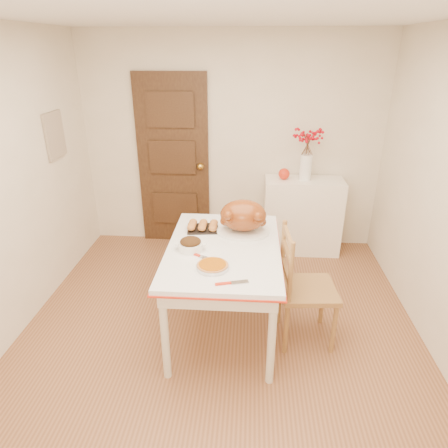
# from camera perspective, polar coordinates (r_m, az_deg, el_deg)

# --- Properties ---
(floor) EXTENTS (3.50, 4.00, 0.00)m
(floor) POSITION_cam_1_polar(r_m,az_deg,el_deg) (3.51, -0.81, -16.90)
(floor) COLOR brown
(floor) RESTS_ON ground
(ceiling) EXTENTS (3.50, 4.00, 0.00)m
(ceiling) POSITION_cam_1_polar(r_m,az_deg,el_deg) (2.65, -1.16, 28.41)
(ceiling) COLOR white
(ceiling) RESTS_ON ground
(wall_back) EXTENTS (3.50, 0.00, 2.50)m
(wall_back) POSITION_cam_1_polar(r_m,az_deg,el_deg) (4.75, 1.11, 11.41)
(wall_back) COLOR beige
(wall_back) RESTS_ON ground
(door_back) EXTENTS (0.85, 0.06, 2.06)m
(door_back) POSITION_cam_1_polar(r_m,az_deg,el_deg) (4.86, -7.29, 8.84)
(door_back) COLOR black
(door_back) RESTS_ON ground
(photo_board) EXTENTS (0.03, 0.35, 0.45)m
(photo_board) POSITION_cam_1_polar(r_m,az_deg,el_deg) (4.38, -23.23, 11.72)
(photo_board) COLOR #B2AB8A
(photo_board) RESTS_ON ground
(sideboard) EXTENTS (0.90, 0.40, 0.90)m
(sideboard) POSITION_cam_1_polar(r_m,az_deg,el_deg) (4.83, 11.16, 1.16)
(sideboard) COLOR white
(sideboard) RESTS_ON floor
(kitchen_table) EXTENTS (0.93, 1.36, 0.82)m
(kitchen_table) POSITION_cam_1_polar(r_m,az_deg,el_deg) (3.43, -0.06, -9.33)
(kitchen_table) COLOR white
(kitchen_table) RESTS_ON floor
(chair_oak) EXTENTS (0.48, 0.48, 1.02)m
(chair_oak) POSITION_cam_1_polar(r_m,az_deg,el_deg) (3.35, 12.03, -8.84)
(chair_oak) COLOR olive
(chair_oak) RESTS_ON floor
(berry_vase) EXTENTS (0.31, 0.31, 0.61)m
(berry_vase) POSITION_cam_1_polar(r_m,az_deg,el_deg) (4.59, 11.85, 9.88)
(berry_vase) COLOR white
(berry_vase) RESTS_ON sideboard
(apple) EXTENTS (0.13, 0.13, 0.13)m
(apple) POSITION_cam_1_polar(r_m,az_deg,el_deg) (4.63, 8.65, 7.15)
(apple) COLOR red
(apple) RESTS_ON sideboard
(turkey_platter) EXTENTS (0.50, 0.41, 0.29)m
(turkey_platter) POSITION_cam_1_polar(r_m,az_deg,el_deg) (3.41, 2.78, 1.00)
(turkey_platter) COLOR brown
(turkey_platter) RESTS_ON kitchen_table
(pumpkin_pie) EXTENTS (0.27, 0.27, 0.05)m
(pumpkin_pie) POSITION_cam_1_polar(r_m,az_deg,el_deg) (2.91, -1.67, -5.99)
(pumpkin_pie) COLOR #9E4D04
(pumpkin_pie) RESTS_ON kitchen_table
(stuffing_dish) EXTENTS (0.25, 0.20, 0.10)m
(stuffing_dish) POSITION_cam_1_polar(r_m,az_deg,el_deg) (3.17, -4.84, -2.93)
(stuffing_dish) COLOR #432610
(stuffing_dish) RESTS_ON kitchen_table
(rolls_tray) EXTENTS (0.30, 0.24, 0.07)m
(rolls_tray) POSITION_cam_1_polar(r_m,az_deg,el_deg) (3.51, -3.08, -0.28)
(rolls_tray) COLOR #B6652E
(rolls_tray) RESTS_ON kitchen_table
(pie_server) EXTENTS (0.24, 0.13, 0.01)m
(pie_server) POSITION_cam_1_polar(r_m,az_deg,el_deg) (2.75, 1.14, -8.45)
(pie_server) COLOR silver
(pie_server) RESTS_ON kitchen_table
(carving_knife) EXTENTS (0.28, 0.20, 0.01)m
(carving_knife) POSITION_cam_1_polar(r_m,az_deg,el_deg) (3.06, -2.92, -4.81)
(carving_knife) COLOR silver
(carving_knife) RESTS_ON kitchen_table
(drinking_glass) EXTENTS (0.07, 0.07, 0.11)m
(drinking_glass) POSITION_cam_1_polar(r_m,az_deg,el_deg) (3.70, 0.87, 1.41)
(drinking_glass) COLOR white
(drinking_glass) RESTS_ON kitchen_table
(shaker_pair) EXTENTS (0.09, 0.04, 0.09)m
(shaker_pair) POSITION_cam_1_polar(r_m,az_deg,el_deg) (3.68, 4.82, 0.97)
(shaker_pair) COLOR white
(shaker_pair) RESTS_ON kitchen_table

